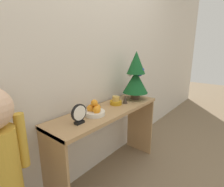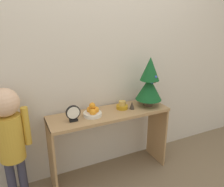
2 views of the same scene
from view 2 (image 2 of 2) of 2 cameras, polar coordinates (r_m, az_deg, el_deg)
The scene contains 9 objects.
ground_plane at distance 2.46m, azimuth 1.45°, elevation -22.20°, with size 12.00×12.00×0.00m, color #7A664C.
back_wall at distance 2.27m, azimuth -3.14°, elevation 9.48°, with size 7.00×0.05×2.50m, color beige.
console_table at distance 2.28m, azimuth -0.57°, elevation -8.58°, with size 1.24×0.37×0.73m.
mini_tree at distance 2.33m, azimuth 9.75°, elevation 2.97°, with size 0.28×0.28×0.53m.
fruit_bowl at distance 2.12m, azimuth -5.08°, elevation -4.79°, with size 0.18×0.18×0.14m.
singing_bowl at distance 2.28m, azimuth 2.65°, elevation -3.22°, with size 0.12×0.12×0.09m.
desk_clock at distance 2.02m, azimuth -10.10°, elevation -5.19°, with size 0.13×0.04×0.15m.
figurine at distance 2.28m, azimuth 5.24°, elevation -3.08°, with size 0.05×0.05×0.08m.
child_figure at distance 2.06m, azimuth -25.26°, elevation -9.07°, with size 0.34×0.24×1.10m.
Camera 2 is at (-0.86, -1.65, 1.62)m, focal length 35.00 mm.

